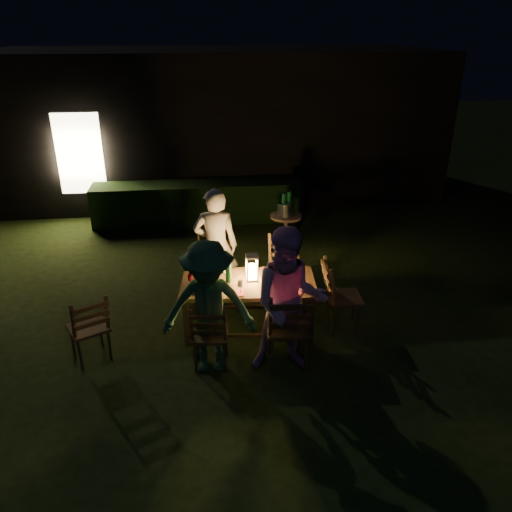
{
  "coord_description": "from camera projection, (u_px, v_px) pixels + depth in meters",
  "views": [
    {
      "loc": [
        -0.46,
        -6.0,
        3.69
      ],
      "look_at": [
        0.23,
        -0.15,
        0.95
      ],
      "focal_mm": 35.0,
      "sensor_mm": 36.0,
      "label": 1
    }
  ],
  "objects": [
    {
      "name": "wineglass_c",
      "position": [
        273.0,
        286.0,
        6.08
      ],
      "size": [
        0.06,
        0.06,
        0.18
      ],
      "primitive_type": null,
      "color": "#59070F",
      "rests_on": "dining_table"
    },
    {
      "name": "garden_envelope",
      "position": [
        215.0,
        122.0,
        11.89
      ],
      "size": [
        40.0,
        40.0,
        3.2
      ],
      "color": "black",
      "rests_on": "ground"
    },
    {
      "name": "wineglass_a",
      "position": [
        225.0,
        266.0,
        6.57
      ],
      "size": [
        0.06,
        0.06,
        0.18
      ],
      "primitive_type": null,
      "color": "#59070F",
      "rests_on": "dining_table"
    },
    {
      "name": "side_table",
      "position": [
        286.0,
        220.0,
        8.56
      ],
      "size": [
        0.54,
        0.54,
        0.73
      ],
      "color": "#916C48",
      "rests_on": "ground"
    },
    {
      "name": "person_opp_left",
      "position": [
        209.0,
        308.0,
        5.57
      ],
      "size": [
        1.1,
        0.7,
        1.62
      ],
      "primitive_type": "imported",
      "rotation": [
        0.0,
        0.0,
        -0.09
      ],
      "color": "#32653B",
      "rests_on": "ground"
    },
    {
      "name": "plate_far_left",
      "position": [
        206.0,
        274.0,
        6.55
      ],
      "size": [
        0.25,
        0.25,
        0.01
      ],
      "primitive_type": "cylinder",
      "color": "white",
      "rests_on": "dining_table"
    },
    {
      "name": "chair_near_right",
      "position": [
        288.0,
        341.0,
        5.83
      ],
      "size": [
        0.52,
        0.56,
        1.08
      ],
      "rotation": [
        0.0,
        0.0,
        -0.08
      ],
      "color": "#4C2C19",
      "rests_on": "ground"
    },
    {
      "name": "bottle_table",
      "position": [
        228.0,
        272.0,
        6.3
      ],
      "size": [
        0.07,
        0.07,
        0.28
      ],
      "primitive_type": "cylinder",
      "color": "#0F471E",
      "rests_on": "dining_table"
    },
    {
      "name": "chair_far_left",
      "position": [
        217.0,
        281.0,
        7.21
      ],
      "size": [
        0.48,
        0.52,
        1.07
      ],
      "rotation": [
        0.0,
        0.0,
        3.16
      ],
      "color": "#4C2C19",
      "rests_on": "ground"
    },
    {
      "name": "plate_near_right",
      "position": [
        285.0,
        289.0,
        6.17
      ],
      "size": [
        0.25,
        0.25,
        0.01
      ],
      "primitive_type": "cylinder",
      "color": "white",
      "rests_on": "dining_table"
    },
    {
      "name": "lantern",
      "position": [
        252.0,
        269.0,
        6.34
      ],
      "size": [
        0.16,
        0.16,
        0.35
      ],
      "color": "white",
      "rests_on": "dining_table"
    },
    {
      "name": "bottle_bucket_a",
      "position": [
        284.0,
        207.0,
        8.41
      ],
      "size": [
        0.07,
        0.07,
        0.32
      ],
      "primitive_type": "cylinder",
      "color": "#0F471E",
      "rests_on": "side_table"
    },
    {
      "name": "wineglass_e",
      "position": [
        240.0,
        287.0,
        6.05
      ],
      "size": [
        0.06,
        0.06,
        0.18
      ],
      "primitive_type": null,
      "color": "silver",
      "rests_on": "dining_table"
    },
    {
      "name": "ice_bucket",
      "position": [
        286.0,
        209.0,
        8.48
      ],
      "size": [
        0.3,
        0.3,
        0.22
      ],
      "primitive_type": "cylinder",
      "color": "#A5A8AD",
      "rests_on": "side_table"
    },
    {
      "name": "chair_near_left",
      "position": [
        211.0,
        345.0,
        5.84
      ],
      "size": [
        0.46,
        0.49,
        0.92
      ],
      "rotation": [
        0.0,
        0.0,
        -0.11
      ],
      "color": "#4C2C19",
      "rests_on": "ground"
    },
    {
      "name": "wineglass_d",
      "position": [
        296.0,
        269.0,
        6.5
      ],
      "size": [
        0.06,
        0.06,
        0.18
      ],
      "primitive_type": null,
      "color": "#59070F",
      "rests_on": "dining_table"
    },
    {
      "name": "dining_table",
      "position": [
        248.0,
        287.0,
        6.39
      ],
      "size": [
        1.78,
        1.0,
        0.71
      ],
      "rotation": [
        0.0,
        0.0,
        -0.09
      ],
      "color": "#4C2C19",
      "rests_on": "ground"
    },
    {
      "name": "plate_near_left",
      "position": [
        204.0,
        290.0,
        6.15
      ],
      "size": [
        0.25,
        0.25,
        0.01
      ],
      "primitive_type": "cylinder",
      "color": "white",
      "rests_on": "dining_table"
    },
    {
      "name": "bottle_bucket_b",
      "position": [
        289.0,
        205.0,
        8.5
      ],
      "size": [
        0.07,
        0.07,
        0.32
      ],
      "primitive_type": "cylinder",
      "color": "#0F471E",
      "rests_on": "side_table"
    },
    {
      "name": "chair_far_right",
      "position": [
        286.0,
        281.0,
        7.24
      ],
      "size": [
        0.47,
        0.5,
        1.01
      ],
      "rotation": [
        0.0,
        0.0,
        3.18
      ],
      "color": "#4C2C19",
      "rests_on": "ground"
    },
    {
      "name": "chair_end",
      "position": [
        342.0,
        308.0,
        6.56
      ],
      "size": [
        0.51,
        0.48,
        1.01
      ],
      "rotation": [
        0.0,
        0.0,
        -1.63
      ],
      "color": "#4C2C19",
      "rests_on": "ground"
    },
    {
      "name": "plate_far_right",
      "position": [
        282.0,
        273.0,
        6.57
      ],
      "size": [
        0.25,
        0.25,
        0.01
      ],
      "primitive_type": "cylinder",
      "color": "white",
      "rests_on": "dining_table"
    },
    {
      "name": "chair_spare",
      "position": [
        91.0,
        339.0,
        5.94
      ],
      "size": [
        0.59,
        0.6,
        0.96
      ],
      "rotation": [
        0.0,
        0.0,
        0.47
      ],
      "color": "#4C2C19",
      "rests_on": "ground"
    },
    {
      "name": "wineglass_b",
      "position": [
        191.0,
        281.0,
        6.2
      ],
      "size": [
        0.06,
        0.06,
        0.18
      ],
      "primitive_type": null,
      "color": "#59070F",
      "rests_on": "dining_table"
    },
    {
      "name": "napkin_left",
      "position": [
        236.0,
        294.0,
        6.07
      ],
      "size": [
        0.18,
        0.14,
        0.01
      ],
      "primitive_type": "cube",
      "color": "red",
      "rests_on": "dining_table"
    },
    {
      "name": "napkin_right",
      "position": [
        293.0,
        292.0,
        6.1
      ],
      "size": [
        0.18,
        0.14,
        0.01
      ],
      "primitive_type": "cube",
      "color": "red",
      "rests_on": "dining_table"
    },
    {
      "name": "phone",
      "position": [
        198.0,
        294.0,
        6.07
      ],
      "size": [
        0.14,
        0.07,
        0.01
      ],
      "primitive_type": "cube",
      "color": "black",
      "rests_on": "dining_table"
    },
    {
      "name": "person_opp_right",
      "position": [
        289.0,
        302.0,
        5.56
      ],
      "size": [
        0.91,
        0.74,
        1.76
      ],
      "primitive_type": "imported",
      "rotation": [
        0.0,
        0.0,
        -0.09
      ],
      "color": "#D793C9",
      "rests_on": "ground"
    },
    {
      "name": "person_house_side",
      "position": [
        216.0,
        246.0,
        7.04
      ],
      "size": [
        0.65,
        0.46,
        1.7
      ],
      "primitive_type": "imported",
      "rotation": [
        0.0,
        0.0,
        3.05
      ],
      "color": "beige",
      "rests_on": "ground"
    }
  ]
}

